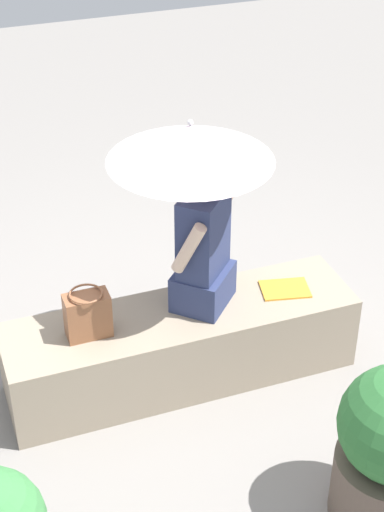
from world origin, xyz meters
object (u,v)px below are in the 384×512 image
Objects in this scene: parasol at (190,143)px; magazine at (285,289)px; person_seated at (203,245)px; handbag_black at (88,315)px.

parasol reaches higher than magazine.
person_seated is at bearing -173.40° from magazine.
parasol is at bearing -174.68° from magazine.
handbag_black is at bearing -174.49° from person_seated.
person_seated is 3.21× the size of magazine.
person_seated is 3.22× the size of handbag_black.
handbag_black is 1.00× the size of magazine.
person_seated is at bearing -16.33° from parasol.
person_seated reaches higher than magazine.
parasol reaches higher than person_seated.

